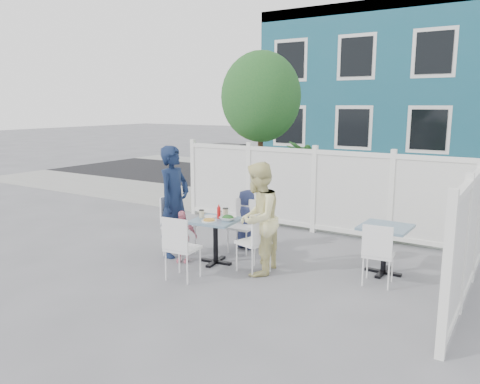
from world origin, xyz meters
The scene contains 30 objects.
ground centered at (0.00, 0.00, 0.00)m, with size 80.00×80.00×0.00m, color slate.
near_sidewalk centered at (0.00, 3.80, 0.01)m, with size 24.00×2.60×0.01m, color gray.
street centered at (0.00, 7.50, 0.00)m, with size 24.00×5.00×0.01m, color black.
far_sidewalk centered at (0.00, 10.60, 0.01)m, with size 24.00×1.60×0.01m, color gray.
building centered at (-0.50, 14.00, 3.00)m, with size 11.00×6.00×6.00m.
fence_back centered at (0.10, 2.40, 0.78)m, with size 5.86×0.08×1.60m.
fence_right centered at (3.00, 0.60, 0.78)m, with size 0.08×3.66×1.60m.
tree centered at (-1.60, 3.30, 2.59)m, with size 1.80×1.62×3.59m.
utility_cabinet centered at (-2.97, 4.00, 0.70)m, with size 0.75×0.54×1.40m, color gold.
potted_shrub_a centered at (-0.38, 3.10, 0.85)m, with size 0.95×0.95×1.69m, color #15491E.
potted_shrub_b centered at (1.63, 3.00, 0.71)m, with size 1.28×1.11×1.42m, color #15491E.
main_table centered at (-0.46, -0.08, 0.54)m, with size 0.73×0.73×0.70m.
spare_table centered at (1.88, 0.85, 0.55)m, with size 0.70×0.70×0.72m.
chair_left centered at (-1.28, -0.06, 0.57)m, with size 0.43×0.45×0.97m.
chair_right centered at (0.31, -0.11, 0.54)m, with size 0.51×0.52×0.92m.
chair_back centered at (-0.41, 0.68, 0.51)m, with size 0.42×0.41×0.87m.
chair_near centered at (-0.45, -0.95, 0.53)m, with size 0.45×0.44×0.92m.
chair_spare centered at (1.94, 0.32, 0.50)m, with size 0.44×0.42×0.87m.
man centered at (-1.25, -0.10, 0.90)m, with size 0.65×0.43×1.80m, color #121F3E.
woman centered at (0.31, -0.11, 0.82)m, with size 0.79×0.62×1.64m, color #F0E15C.
boy centered at (-0.46, 0.85, 0.51)m, with size 0.50×0.32×1.02m, color navy.
toddler centered at (-0.93, -0.31, 0.41)m, with size 0.48×0.20×0.82m, color pink.
plate_main centered at (-0.47, -0.23, 0.71)m, with size 0.23×0.23×0.01m, color white.
plate_side centered at (-0.61, 0.00, 0.71)m, with size 0.20×0.20×0.01m, color white.
salad_bowl centered at (-0.26, -0.04, 0.73)m, with size 0.24×0.24×0.06m, color white.
coffee_cup_a centered at (-0.70, -0.11, 0.76)m, with size 0.08×0.08×0.12m, color beige.
coffee_cup_b centered at (-0.42, 0.14, 0.76)m, with size 0.09×0.09×0.13m, color beige.
ketchup_bottle centered at (-0.45, 0.00, 0.79)m, with size 0.05×0.05×0.18m, color red.
salt_shaker centered at (-0.51, 0.15, 0.73)m, with size 0.03×0.03×0.07m, color white.
pepper_shaker centered at (-0.53, 0.17, 0.74)m, with size 0.03×0.03×0.08m, color black.
Camera 1 is at (3.58, -5.77, 2.43)m, focal length 35.00 mm.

